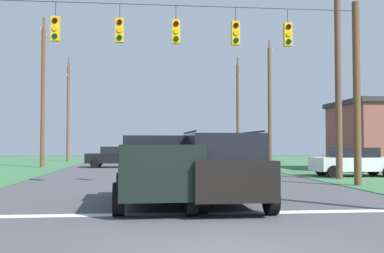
# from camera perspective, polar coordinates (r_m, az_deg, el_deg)

# --- Properties ---
(ground_plane) EXTENTS (120.00, 120.00, 0.00)m
(ground_plane) POSITION_cam_1_polar(r_m,az_deg,el_deg) (7.70, 3.56, -15.05)
(ground_plane) COLOR #47474C
(stop_bar_stripe) EXTENTS (12.80, 0.45, 0.01)m
(stop_bar_stripe) POSITION_cam_1_polar(r_m,az_deg,el_deg) (11.45, 0.36, -10.77)
(stop_bar_stripe) COLOR white
(stop_bar_stripe) RESTS_ON ground
(lane_dash_0) EXTENTS (2.50, 0.15, 0.01)m
(lane_dash_0) POSITION_cam_1_polar(r_m,az_deg,el_deg) (17.39, -1.79, -7.82)
(lane_dash_0) COLOR white
(lane_dash_0) RESTS_ON ground
(lane_dash_1) EXTENTS (2.50, 0.15, 0.01)m
(lane_dash_1) POSITION_cam_1_polar(r_m,az_deg,el_deg) (25.17, -3.05, -6.07)
(lane_dash_1) COLOR white
(lane_dash_1) RESTS_ON ground
(lane_dash_2) EXTENTS (2.50, 0.15, 0.01)m
(lane_dash_2) POSITION_cam_1_polar(r_m,az_deg,el_deg) (31.61, -3.63, -5.27)
(lane_dash_2) COLOR white
(lane_dash_2) RESTS_ON ground
(overhead_signal_span) EXTENTS (15.22, 0.31, 7.57)m
(overhead_signal_span) POSITION_cam_1_polar(r_m,az_deg,el_deg) (18.12, -2.08, 6.11)
(overhead_signal_span) COLOR brown
(overhead_signal_span) RESTS_ON ground
(pickup_truck) EXTENTS (2.45, 5.47, 1.95)m
(pickup_truck) POSITION_cam_1_polar(r_m,az_deg,el_deg) (13.05, -4.53, -5.46)
(pickup_truck) COLOR black
(pickup_truck) RESTS_ON ground
(suv_black) EXTENTS (2.27, 4.83, 2.05)m
(suv_black) POSITION_cam_1_polar(r_m,az_deg,el_deg) (12.64, 3.47, -5.14)
(suv_black) COLOR black
(suv_black) RESTS_ON ground
(distant_car_crossing_white) EXTENTS (4.39, 2.20, 1.52)m
(distant_car_crossing_white) POSITION_cam_1_polar(r_m,az_deg,el_deg) (25.31, 19.52, -4.15)
(distant_car_crossing_white) COLOR silver
(distant_car_crossing_white) RESTS_ON ground
(distant_car_oncoming) EXTENTS (4.37, 2.15, 1.52)m
(distant_car_oncoming) POSITION_cam_1_polar(r_m,az_deg,el_deg) (33.95, -9.41, -3.71)
(distant_car_oncoming) COLOR black
(distant_car_oncoming) RESTS_ON ground
(utility_pole_mid_right) EXTENTS (0.32, 1.93, 11.09)m
(utility_pole_mid_right) POSITION_cam_1_polar(r_m,az_deg,el_deg) (23.55, 17.72, 7.14)
(utility_pole_mid_right) COLOR brown
(utility_pole_mid_right) RESTS_ON ground
(utility_pole_far_right) EXTENTS (0.29, 1.72, 9.62)m
(utility_pole_far_right) POSITION_cam_1_polar(r_m,az_deg,el_deg) (35.16, 9.65, 2.67)
(utility_pole_far_right) COLOR brown
(utility_pole_far_right) RESTS_ON ground
(utility_pole_near_left) EXTENTS (0.30, 1.93, 10.44)m
(utility_pole_near_left) POSITION_cam_1_polar(r_m,az_deg,el_deg) (46.12, 5.72, 2.07)
(utility_pole_near_left) COLOR brown
(utility_pole_near_left) RESTS_ON ground
(utility_pole_distant_right) EXTENTS (0.28, 1.93, 10.87)m
(utility_pole_distant_right) POSITION_cam_1_polar(r_m,az_deg,el_deg) (34.67, -18.07, 3.78)
(utility_pole_distant_right) COLOR brown
(utility_pole_distant_right) RESTS_ON ground
(utility_pole_distant_left) EXTENTS (0.28, 1.81, 10.29)m
(utility_pole_distant_left) POSITION_cam_1_polar(r_m,az_deg,el_deg) (46.71, -15.16, 2.07)
(utility_pole_distant_left) COLOR brown
(utility_pole_distant_left) RESTS_ON ground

